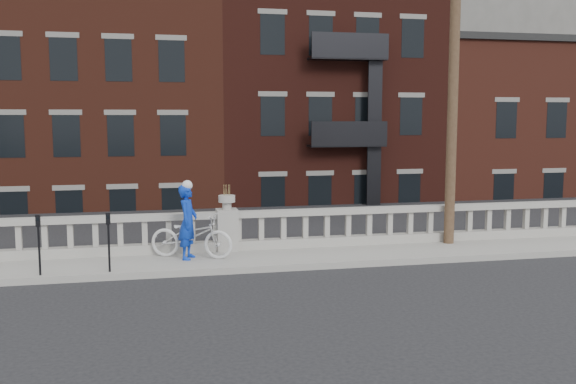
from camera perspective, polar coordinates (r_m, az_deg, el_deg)
The scene contains 10 objects.
ground at distance 13.41m, azimuth -3.31°, elevation -9.20°, with size 120.00×120.00×0.00m, color black.
sidewalk at distance 16.27m, azimuth -5.00°, elevation -6.10°, with size 32.00×2.20×0.15m, color #99968E.
balustrade at distance 17.08m, azimuth -5.43°, elevation -3.56°, with size 28.00×0.34×1.03m.
planter_pedestal at distance 17.05m, azimuth -5.44°, elevation -2.93°, with size 0.55×0.55×1.76m.
lower_level at distance 35.89m, azimuth -8.31°, elevation 4.95°, with size 80.00×44.00×20.80m.
utility_pole at distance 18.36m, azimuth 14.54°, elevation 11.37°, with size 1.60×0.28×10.00m.
parking_meter_c at distance 15.31m, azimuth -21.28°, elevation -3.83°, with size 0.10×0.09×1.36m.
parking_meter_d at distance 15.15m, azimuth -15.66°, elevation -3.73°, with size 0.10×0.09×1.36m.
bicycle at distance 16.29m, azimuth -8.57°, elevation -3.86°, with size 0.74×2.13×1.12m, color silver.
cyclist at distance 16.11m, azimuth -8.89°, elevation -2.64°, with size 0.68×0.45×1.86m, color #0B2FAE.
Camera 1 is at (-2.02, -12.74, 3.66)m, focal length 40.00 mm.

